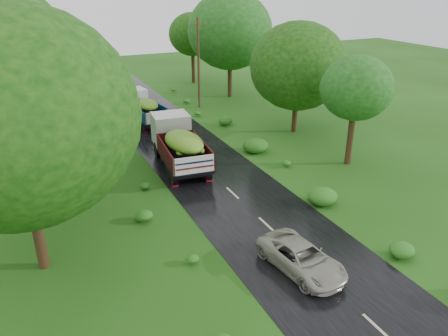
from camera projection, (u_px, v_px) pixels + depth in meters
ground at (313, 268)px, 19.15m from camera, size 120.00×120.00×0.00m
road at (257, 216)px, 23.29m from camera, size 6.50×80.00×0.02m
road_lines at (248, 208)px, 24.12m from camera, size 0.12×69.60×0.00m
truck_near at (178, 142)px, 28.94m from camera, size 3.20×7.34×3.00m
truck_far at (142, 106)px, 37.68m from camera, size 2.98×6.45×2.61m
car at (302, 258)px, 18.78m from camera, size 2.56×4.58×1.21m
utility_pole at (199, 63)px, 41.08m from camera, size 1.47×0.34×8.43m
trees_left at (14, 57)px, 29.30m from camera, size 6.27×35.52×9.30m
trees_right at (251, 47)px, 39.92m from camera, size 4.73×31.12×8.62m
shrubs at (195, 154)px, 30.62m from camera, size 11.90×44.00×0.70m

